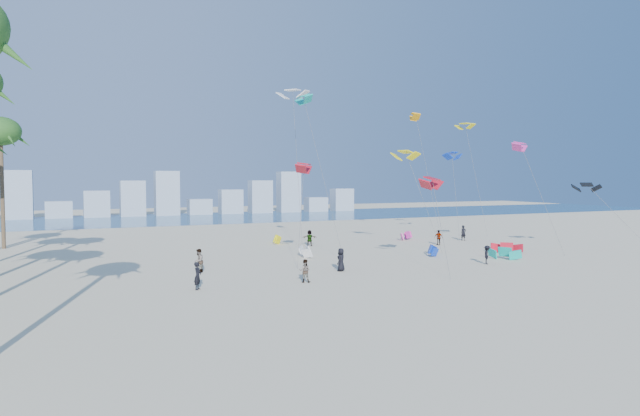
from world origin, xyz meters
name	(u,v)px	position (x,y,z in m)	size (l,w,h in m)	color
ground	(391,303)	(0.00, 0.00, 0.00)	(220.00, 220.00, 0.00)	beige
ocean	(169,219)	(0.00, 72.00, 0.01)	(220.00, 220.00, 0.00)	navy
kitesurfer_near	(198,276)	(-8.97, 8.33, 0.87)	(0.63, 0.42, 1.74)	black
kitesurfer_mid	(305,271)	(-1.91, 7.77, 0.78)	(0.76, 0.59, 1.56)	gray
kitesurfers_far	(356,247)	(7.26, 17.50, 0.83)	(32.73, 18.47, 1.79)	black
grounded_kites	(408,247)	(13.50, 18.52, 0.44)	(19.74, 22.39, 0.93)	white
flying_kites	(408,135)	(14.95, 20.89, 11.28)	(32.53, 26.64, 16.93)	red
distant_skyline	(153,199)	(-1.19, 82.00, 3.09)	(85.00, 3.00, 8.40)	#9EADBF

